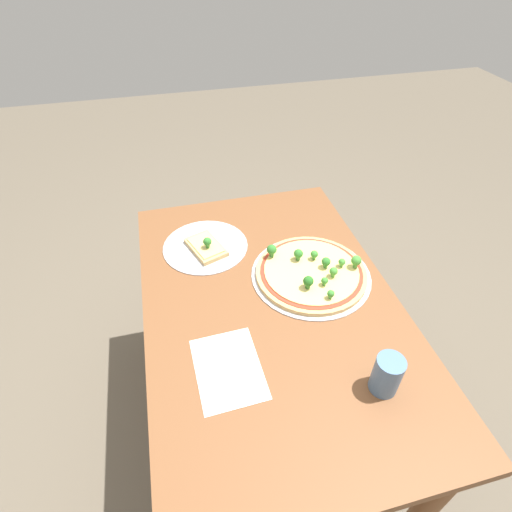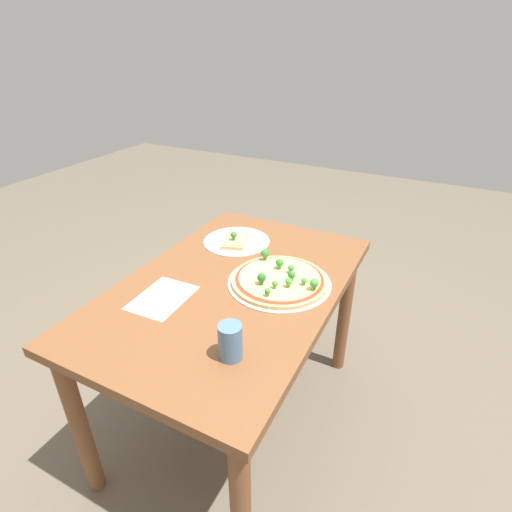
% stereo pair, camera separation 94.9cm
% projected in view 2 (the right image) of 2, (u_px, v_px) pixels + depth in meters
% --- Properties ---
extents(ground_plane, '(8.00, 8.00, 0.00)m').
position_uv_depth(ground_plane, '(236.00, 415.00, 1.84)').
color(ground_plane, brown).
extents(dining_table, '(1.18, 0.76, 0.72)m').
position_uv_depth(dining_table, '(233.00, 306.00, 1.54)').
color(dining_table, brown).
rests_on(dining_table, ground_plane).
extents(pizza_tray_whole, '(0.39, 0.39, 0.07)m').
position_uv_depth(pizza_tray_whole, '(280.00, 280.00, 1.49)').
color(pizza_tray_whole, '#B7B7BC').
rests_on(pizza_tray_whole, dining_table).
extents(pizza_tray_slice, '(0.30, 0.30, 0.06)m').
position_uv_depth(pizza_tray_slice, '(236.00, 241.00, 1.79)').
color(pizza_tray_slice, '#B7B7BC').
rests_on(pizza_tray_slice, dining_table).
extents(drinking_cup, '(0.07, 0.07, 0.11)m').
position_uv_depth(drinking_cup, '(230.00, 341.00, 1.12)').
color(drinking_cup, '#4C7099').
rests_on(drinking_cup, dining_table).
extents(paper_menu, '(0.24, 0.18, 0.00)m').
position_uv_depth(paper_menu, '(162.00, 298.00, 1.41)').
color(paper_menu, white).
rests_on(paper_menu, dining_table).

